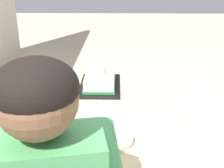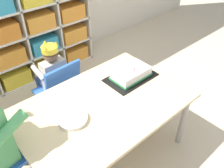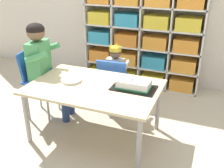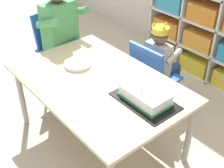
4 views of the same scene
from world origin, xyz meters
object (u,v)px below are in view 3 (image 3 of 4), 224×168
at_px(fork_at_table_front_edge, 72,93).
at_px(fork_near_child_seat, 44,84).
at_px(adult_helper_seated, 45,61).
at_px(activity_table, 94,91).
at_px(fork_beside_plate_stack, 63,73).
at_px(paper_plate_stack, 71,80).
at_px(birthday_cake_on_tray, 134,85).
at_px(classroom_chair_adult_side, 36,76).
at_px(classroom_chair_blue, 113,81).
at_px(child_with_crown, 116,68).

distance_m(fork_at_table_front_edge, fork_near_child_seat, 0.37).
distance_m(adult_helper_seated, fork_at_table_front_edge, 0.70).
height_order(activity_table, fork_at_table_front_edge, fork_at_table_front_edge).
distance_m(adult_helper_seated, fork_beside_plate_stack, 0.25).
height_order(adult_helper_seated, paper_plate_stack, adult_helper_seated).
relative_size(birthday_cake_on_tray, fork_at_table_front_edge, 2.89).
bearing_deg(classroom_chair_adult_side, adult_helper_seated, -90.00).
bearing_deg(classroom_chair_blue, fork_beside_plate_stack, 40.75).
xyz_separation_m(adult_helper_seated, fork_at_table_front_edge, (0.56, -0.40, -0.11)).
height_order(adult_helper_seated, fork_near_child_seat, adult_helper_seated).
height_order(classroom_chair_blue, classroom_chair_adult_side, classroom_chair_adult_side).
height_order(classroom_chair_adult_side, paper_plate_stack, classroom_chair_adult_side).
bearing_deg(fork_near_child_seat, fork_at_table_front_edge, 10.02).
distance_m(birthday_cake_on_tray, paper_plate_stack, 0.64).
distance_m(classroom_chair_blue, fork_near_child_seat, 0.88).
bearing_deg(child_with_crown, adult_helper_seated, 36.14).
bearing_deg(activity_table, adult_helper_seated, 166.02).
xyz_separation_m(classroom_chair_blue, paper_plate_stack, (-0.23, -0.57, 0.20)).
xyz_separation_m(classroom_chair_blue, classroom_chair_adult_side, (-0.77, -0.43, 0.11)).
bearing_deg(paper_plate_stack, fork_at_table_front_edge, -58.68).
xyz_separation_m(activity_table, child_with_crown, (-0.03, 0.69, -0.01)).
distance_m(classroom_chair_blue, child_with_crown, 0.16).
bearing_deg(fork_at_table_front_edge, activity_table, 60.98).
xyz_separation_m(classroom_chair_blue, fork_beside_plate_stack, (-0.43, -0.41, 0.19)).
distance_m(birthday_cake_on_tray, fork_beside_plate_stack, 0.84).
bearing_deg(birthday_cake_on_tray, activity_table, -166.59).
distance_m(child_with_crown, birthday_cake_on_tray, 0.73).
bearing_deg(child_with_crown, classroom_chair_blue, 89.74).
bearing_deg(adult_helper_seated, classroom_chair_adult_side, 90.00).
bearing_deg(adult_helper_seated, paper_plate_stack, -121.62).
height_order(fork_beside_plate_stack, fork_near_child_seat, same).
relative_size(child_with_crown, paper_plate_stack, 4.02).
distance_m(activity_table, child_with_crown, 0.69).
height_order(classroom_chair_blue, adult_helper_seated, adult_helper_seated).
bearing_deg(fork_beside_plate_stack, child_with_crown, 125.62).
xyz_separation_m(classroom_chair_adult_side, fork_near_child_seat, (0.32, -0.30, 0.08)).
height_order(classroom_chair_adult_side, fork_at_table_front_edge, classroom_chair_adult_side).
bearing_deg(fork_near_child_seat, adult_helper_seated, 145.35).
height_order(activity_table, fork_beside_plate_stack, fork_beside_plate_stack).
xyz_separation_m(birthday_cake_on_tray, fork_beside_plate_stack, (-0.83, 0.09, -0.03)).
bearing_deg(classroom_chair_blue, fork_near_child_seat, 55.72).
relative_size(paper_plate_stack, fork_beside_plate_stack, 1.63).
xyz_separation_m(activity_table, birthday_cake_on_tray, (0.38, 0.09, 0.09)).
xyz_separation_m(child_with_crown, paper_plate_stack, (-0.23, -0.68, 0.08)).
height_order(child_with_crown, fork_beside_plate_stack, child_with_crown).
relative_size(adult_helper_seated, fork_near_child_seat, 9.06).
xyz_separation_m(child_with_crown, fork_at_table_front_edge, (-0.08, -0.92, 0.07)).
height_order(adult_helper_seated, fork_beside_plate_stack, adult_helper_seated).
distance_m(child_with_crown, classroom_chair_adult_side, 0.94).
xyz_separation_m(activity_table, classroom_chair_adult_side, (-0.80, 0.15, -0.02)).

